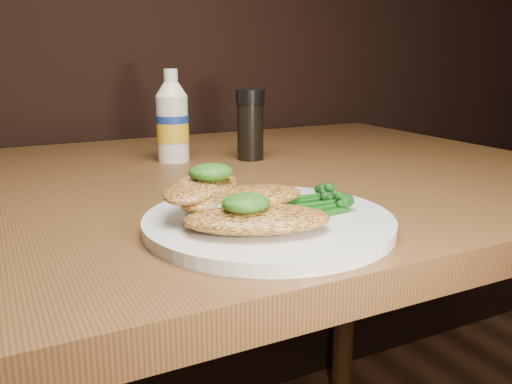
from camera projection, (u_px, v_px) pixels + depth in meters
name	position (u px, v px, depth m)	size (l,w,h in m)	color
plate	(269.00, 222.00, 0.55)	(0.26, 0.26, 0.01)	silver
chicken_front	(257.00, 219.00, 0.50)	(0.14, 0.08, 0.02)	#CD8E41
chicken_mid	(243.00, 198.00, 0.55)	(0.14, 0.07, 0.02)	#CD8E41
chicken_back	(202.00, 187.00, 0.56)	(0.13, 0.07, 0.02)	#CD8E41
pesto_front	(246.00, 203.00, 0.50)	(0.05, 0.04, 0.02)	black
pesto_back	(211.00, 172.00, 0.56)	(0.05, 0.04, 0.02)	black
broccolini_bundle	(300.00, 202.00, 0.57)	(0.13, 0.10, 0.02)	#125011
mayo_bottle	(172.00, 116.00, 0.88)	(0.05, 0.05, 0.15)	#EBE5C8
pepper_grinder	(250.00, 125.00, 0.90)	(0.05, 0.05, 0.12)	black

